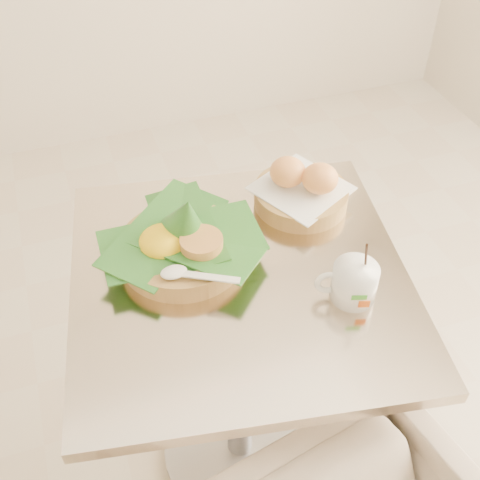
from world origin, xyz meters
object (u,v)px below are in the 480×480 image
object	(u,v)px
bread_basket	(302,190)
coffee_mug	(353,282)
cafe_table	(240,339)
rice_basket	(182,241)

from	to	relation	value
bread_basket	coffee_mug	bearing A→B (deg)	-93.67
bread_basket	coffee_mug	world-z (taller)	coffee_mug
cafe_table	coffee_mug	bearing A→B (deg)	-33.94
rice_basket	cafe_table	bearing A→B (deg)	-42.03
rice_basket	coffee_mug	xyz separation A→B (m)	(0.29, -0.22, -0.00)
rice_basket	bread_basket	distance (m)	0.32
rice_basket	bread_basket	xyz separation A→B (m)	(0.31, 0.08, -0.01)
rice_basket	coffee_mug	bearing A→B (deg)	-36.88
rice_basket	bread_basket	world-z (taller)	rice_basket
cafe_table	rice_basket	xyz separation A→B (m)	(-0.10, 0.09, 0.27)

